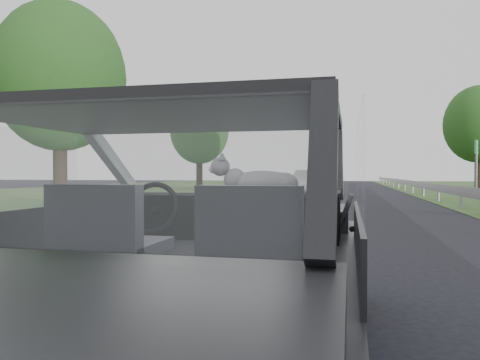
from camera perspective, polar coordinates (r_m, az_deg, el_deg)
The scene contains 11 objects.
subject_car at distance 2.69m, azimuth -5.52°, elevation -8.20°, with size 1.80×4.00×1.45m, color black.
dashboard at distance 3.27m, azimuth -1.99°, elevation -4.39°, with size 1.58×0.45×0.30m, color black.
driver_seat at distance 2.57m, azimuth -16.15°, elevation -5.17°, with size 0.50×0.72×0.42m, color #23232E.
passenger_seat at distance 2.29m, azimuth 1.70°, elevation -5.87°, with size 0.50×0.72×0.42m, color #23232E.
steering_wheel at distance 3.12m, azimuth -10.56°, elevation -3.36°, with size 0.36×0.36×0.04m, color black.
cat at distance 3.21m, azimuth 2.71°, elevation -0.12°, with size 0.64×0.20×0.29m, color gray.
other_car at distance 24.44m, azimuth 8.40°, elevation -0.33°, with size 1.58×4.00×1.32m, color #B4B5B7.
highway_sign at distance 24.10m, azimuth 26.85°, elevation 1.18°, with size 0.11×1.07×2.67m, color #1E7035.
tree_2 at distance 35.32m, azimuth 27.09°, elevation 4.43°, with size 4.52×4.52×6.85m, color #264B1E, non-canonical shape.
tree_5 at distance 18.64m, azimuth -21.11°, elevation 8.42°, with size 4.79×4.79×7.26m, color #264B1E, non-canonical shape.
tree_6 at distance 36.30m, azimuth -4.98°, elevation 4.45°, with size 4.55×4.55×6.89m, color #264B1E, non-canonical shape.
Camera 1 is at (0.85, -2.52, 1.15)m, focal length 35.00 mm.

